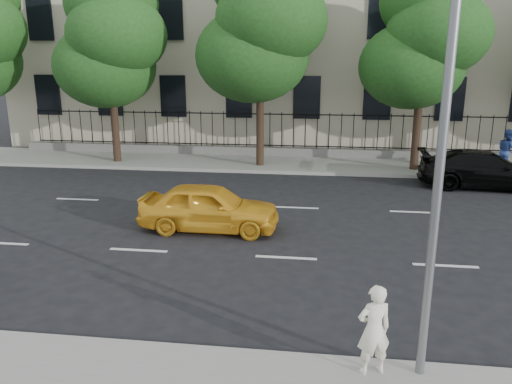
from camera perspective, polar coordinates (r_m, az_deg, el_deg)
ground at (r=10.87m, az=2.48°, el=-12.58°), size 120.00×120.00×0.00m
far_sidewalk at (r=24.12m, az=5.42°, el=3.21°), size 60.00×4.00×0.15m
lane_markings at (r=15.22m, az=4.06°, el=-4.24°), size 49.60×4.62×0.01m
iron_fence at (r=25.68m, az=5.60°, el=5.24°), size 30.00×0.50×2.20m
street_light at (r=8.00m, az=20.52°, el=14.88°), size 0.25×3.32×8.05m
tree_b at (r=24.94m, az=-16.25°, el=16.43°), size 5.53×5.12×8.97m
tree_c at (r=23.15m, az=0.64°, el=18.55°), size 5.89×5.50×9.80m
tree_d at (r=23.35m, az=18.72°, el=16.35°), size 5.34×4.94×8.84m
yellow_taxi at (r=15.00m, az=-5.37°, el=-1.73°), size 4.19×1.72×1.42m
black_sedan at (r=21.77m, az=24.70°, el=2.35°), size 5.23×2.43×1.48m
woman_near at (r=8.35m, az=13.32°, el=-15.07°), size 0.64×0.52×1.53m
pedestrian_far at (r=24.28m, az=26.77°, el=4.19°), size 0.84×1.02×1.91m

